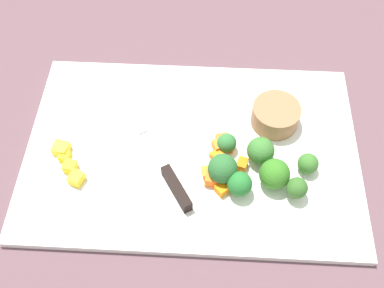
# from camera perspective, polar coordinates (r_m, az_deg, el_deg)

# --- Properties ---
(ground_plane) EXTENTS (4.00, 4.00, 0.00)m
(ground_plane) POSITION_cam_1_polar(r_m,az_deg,el_deg) (0.69, 0.00, -1.00)
(ground_plane) COLOR brown
(cutting_board) EXTENTS (0.50, 0.33, 0.01)m
(cutting_board) POSITION_cam_1_polar(r_m,az_deg,el_deg) (0.69, 0.00, -0.73)
(cutting_board) COLOR white
(cutting_board) RESTS_ON ground_plane
(prep_bowl) EXTENTS (0.07, 0.07, 0.04)m
(prep_bowl) POSITION_cam_1_polar(r_m,az_deg,el_deg) (0.71, 10.55, 3.62)
(prep_bowl) COLOR #996A45
(prep_bowl) RESTS_ON cutting_board
(chef_knife) EXTENTS (0.17, 0.27, 0.02)m
(chef_knife) POSITION_cam_1_polar(r_m,az_deg,el_deg) (0.66, -4.26, -1.85)
(chef_knife) COLOR silver
(chef_knife) RESTS_ON cutting_board
(carrot_dice_0) EXTENTS (0.02, 0.02, 0.02)m
(carrot_dice_0) POSITION_cam_1_polar(r_m,az_deg,el_deg) (0.65, 2.89, -3.21)
(carrot_dice_0) COLOR orange
(carrot_dice_0) RESTS_ON cutting_board
(carrot_dice_1) EXTENTS (0.01, 0.01, 0.01)m
(carrot_dice_1) POSITION_cam_1_polar(r_m,az_deg,el_deg) (0.68, 4.93, -0.50)
(carrot_dice_1) COLOR orange
(carrot_dice_1) RESTS_ON cutting_board
(carrot_dice_2) EXTENTS (0.02, 0.02, 0.02)m
(carrot_dice_2) POSITION_cam_1_polar(r_m,az_deg,el_deg) (0.66, 4.54, -2.56)
(carrot_dice_2) COLOR orange
(carrot_dice_2) RESTS_ON cutting_board
(carrot_dice_3) EXTENTS (0.03, 0.03, 0.01)m
(carrot_dice_3) POSITION_cam_1_polar(r_m,az_deg,el_deg) (0.67, 3.25, -1.55)
(carrot_dice_3) COLOR orange
(carrot_dice_3) RESTS_ON cutting_board
(carrot_dice_4) EXTENTS (0.02, 0.02, 0.02)m
(carrot_dice_4) POSITION_cam_1_polar(r_m,az_deg,el_deg) (0.64, 2.48, -4.45)
(carrot_dice_4) COLOR orange
(carrot_dice_4) RESTS_ON cutting_board
(carrot_dice_5) EXTENTS (0.02, 0.02, 0.02)m
(carrot_dice_5) POSITION_cam_1_polar(r_m,az_deg,el_deg) (0.66, 6.35, -2.63)
(carrot_dice_5) COLOR orange
(carrot_dice_5) RESTS_ON cutting_board
(carrot_dice_6) EXTENTS (0.02, 0.02, 0.01)m
(carrot_dice_6) POSITION_cam_1_polar(r_m,az_deg,el_deg) (0.64, 3.78, -5.75)
(carrot_dice_6) COLOR orange
(carrot_dice_6) RESTS_ON cutting_board
(carrot_dice_7) EXTENTS (0.02, 0.02, 0.01)m
(carrot_dice_7) POSITION_cam_1_polar(r_m,az_deg,el_deg) (0.65, 1.89, -3.65)
(carrot_dice_7) COLOR orange
(carrot_dice_7) RESTS_ON cutting_board
(carrot_dice_8) EXTENTS (0.02, 0.02, 0.01)m
(carrot_dice_8) POSITION_cam_1_polar(r_m,az_deg,el_deg) (0.68, 3.87, 0.63)
(carrot_dice_8) COLOR orange
(carrot_dice_8) RESTS_ON cutting_board
(carrot_dice_9) EXTENTS (0.02, 0.02, 0.02)m
(carrot_dice_9) POSITION_cam_1_polar(r_m,az_deg,el_deg) (0.67, 3.41, -0.55)
(carrot_dice_9) COLOR orange
(carrot_dice_9) RESTS_ON cutting_board
(carrot_dice_10) EXTENTS (0.01, 0.01, 0.01)m
(carrot_dice_10) POSITION_cam_1_polar(r_m,az_deg,el_deg) (0.66, 5.25, -3.85)
(carrot_dice_10) COLOR orange
(carrot_dice_10) RESTS_ON cutting_board
(pepper_dice_0) EXTENTS (0.02, 0.03, 0.02)m
(pepper_dice_0) POSITION_cam_1_polar(r_m,az_deg,el_deg) (0.67, -14.46, -4.25)
(pepper_dice_0) COLOR yellow
(pepper_dice_0) RESTS_ON cutting_board
(pepper_dice_1) EXTENTS (0.02, 0.02, 0.01)m
(pepper_dice_1) POSITION_cam_1_polar(r_m,az_deg,el_deg) (0.69, -15.86, -1.49)
(pepper_dice_1) COLOR yellow
(pepper_dice_1) RESTS_ON cutting_board
(pepper_dice_2) EXTENTS (0.02, 0.02, 0.02)m
(pepper_dice_2) POSITION_cam_1_polar(r_m,az_deg,el_deg) (0.68, -15.22, -2.81)
(pepper_dice_2) COLOR yellow
(pepper_dice_2) RESTS_ON cutting_board
(pepper_dice_3) EXTENTS (0.03, 0.03, 0.02)m
(pepper_dice_3) POSITION_cam_1_polar(r_m,az_deg,el_deg) (0.70, -16.26, -0.55)
(pepper_dice_3) COLOR yellow
(pepper_dice_3) RESTS_ON cutting_board
(broccoli_floret_0) EXTENTS (0.04, 0.04, 0.05)m
(broccoli_floret_0) POSITION_cam_1_polar(r_m,az_deg,el_deg) (0.63, 3.92, -3.17)
(broccoli_floret_0) COLOR #93B161
(broccoli_floret_0) RESTS_ON cutting_board
(broccoli_floret_1) EXTENTS (0.04, 0.04, 0.04)m
(broccoli_floret_1) POSITION_cam_1_polar(r_m,az_deg,el_deg) (0.66, 8.70, -0.86)
(broccoli_floret_1) COLOR #85B958
(broccoli_floret_1) RESTS_ON cutting_board
(broccoli_floret_2) EXTENTS (0.04, 0.04, 0.04)m
(broccoli_floret_2) POSITION_cam_1_polar(r_m,az_deg,el_deg) (0.63, 6.06, -5.08)
(broccoli_floret_2) COLOR #89B96C
(broccoli_floret_2) RESTS_ON cutting_board
(broccoli_floret_3) EXTENTS (0.04, 0.04, 0.05)m
(broccoli_floret_3) POSITION_cam_1_polar(r_m,az_deg,el_deg) (0.64, 10.42, -3.79)
(broccoli_floret_3) COLOR #82B55A
(broccoli_floret_3) RESTS_ON cutting_board
(broccoli_floret_4) EXTENTS (0.03, 0.03, 0.03)m
(broccoli_floret_4) POSITION_cam_1_polar(r_m,az_deg,el_deg) (0.67, 14.50, -2.44)
(broccoli_floret_4) COLOR #80C460
(broccoli_floret_4) RESTS_ON cutting_board
(broccoli_floret_5) EXTENTS (0.03, 0.03, 0.03)m
(broccoli_floret_5) POSITION_cam_1_polar(r_m,az_deg,el_deg) (0.67, 4.43, -0.18)
(broccoli_floret_5) COLOR #90BD69
(broccoli_floret_5) RESTS_ON cutting_board
(broccoli_floret_6) EXTENTS (0.03, 0.03, 0.04)m
(broccoli_floret_6) POSITION_cam_1_polar(r_m,az_deg,el_deg) (0.64, 13.17, -5.47)
(broccoli_floret_6) COLOR #86AD5E
(broccoli_floret_6) RESTS_ON cutting_board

